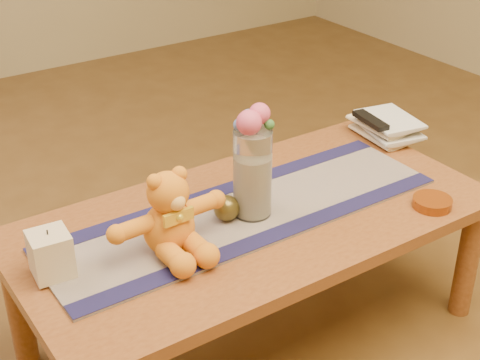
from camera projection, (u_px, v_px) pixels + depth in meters
floor at (253, 333)px, 2.27m from camera, size 5.50×5.50×0.00m
coffee_table_top at (254, 220)px, 2.06m from camera, size 1.40×0.70×0.04m
table_leg_fr at (468, 260)px, 2.27m from camera, size 0.07×0.07×0.41m
table_leg_bl at (18, 306)px, 2.07m from camera, size 0.07×0.07×0.41m
table_leg_br at (347, 187)px, 2.70m from camera, size 0.07×0.07×0.41m
persian_runner at (245, 213)px, 2.05m from camera, size 1.20×0.35×0.01m
runner_border_near at (275, 235)px, 1.95m from camera, size 1.20×0.06×0.00m
runner_border_far at (218, 191)px, 2.16m from camera, size 1.20×0.06×0.00m
teddy_bear at (168, 212)px, 1.84m from camera, size 0.33×0.28×0.22m
pillar_candle at (51, 254)px, 1.76m from camera, size 0.11×0.11×0.12m
candle_wick at (47, 232)px, 1.73m from camera, size 0.00×0.00×0.01m
glass_vase at (252, 173)px, 1.98m from camera, size 0.11×0.11×0.26m
potpourri_fill at (252, 186)px, 2.00m from camera, size 0.09×0.09×0.18m
rose_left at (249, 123)px, 1.89m from camera, size 0.07×0.07×0.07m
rose_right at (260, 114)px, 1.92m from camera, size 0.06×0.06×0.06m
blue_flower_back at (249, 117)px, 1.94m from camera, size 0.04×0.04×0.04m
blue_flower_side at (240, 125)px, 1.91m from camera, size 0.04×0.04×0.04m
leaf_sprig at (269, 125)px, 1.92m from camera, size 0.03×0.03×0.03m
bronze_ball at (227, 208)px, 2.00m from camera, size 0.09×0.09×0.08m
book_bottom at (367, 139)px, 2.48m from camera, size 0.19×0.24×0.02m
book_lower at (369, 134)px, 2.47m from camera, size 0.21×0.26×0.02m
book_upper at (366, 129)px, 2.46m from camera, size 0.17×0.23×0.02m
book_top at (370, 124)px, 2.45m from camera, size 0.20×0.25×0.02m
tv_remote at (371, 120)px, 2.44m from camera, size 0.07×0.16×0.02m
amber_dish at (432, 203)px, 2.09m from camera, size 0.12×0.12×0.03m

